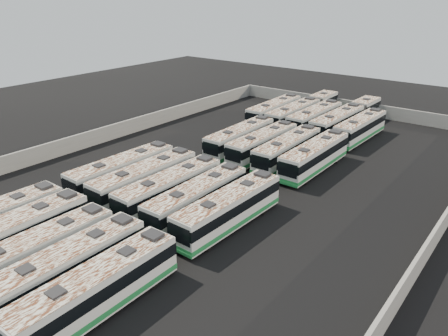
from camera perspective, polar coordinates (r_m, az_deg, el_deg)
ground at (r=50.34m, az=0.72°, el=-1.56°), size 140.00×140.00×0.00m
perimeter_wall at (r=49.90m, az=0.73°, el=-0.41°), size 45.20×73.20×2.20m
bus_front_left at (r=39.62m, az=-26.03°, el=-8.09°), size 3.08×13.24×3.72m
bus_front_center at (r=36.71m, az=-23.30°, el=-10.22°), size 2.75×12.71×3.58m
bus_front_right at (r=34.08m, az=-19.94°, el=-12.28°), size 2.89×12.97×3.65m
bus_front_far_right at (r=31.46m, az=-16.32°, el=-15.02°), size 2.91×12.91×3.63m
bus_midfront_far_left at (r=49.16m, az=-13.14°, el=-0.40°), size 3.05×13.13×3.69m
bus_midfront_left at (r=46.60m, az=-10.30°, el=-1.47°), size 2.85×13.08×3.68m
bus_midfront_center at (r=44.20m, az=-7.10°, el=-2.68°), size 2.92×12.89×3.62m
bus_midfront_right at (r=41.93m, az=-3.53°, el=-4.04°), size 2.90×12.74×3.58m
bus_midfront_far_right at (r=39.96m, az=0.61°, el=-5.36°), size 2.98×12.97×3.64m
bus_midback_left at (r=58.60m, az=2.12°, el=3.91°), size 2.97×12.89×3.62m
bus_midback_center at (r=56.60m, az=5.06°, el=3.14°), size 2.87×12.79×3.60m
bus_midback_right at (r=54.89m, az=8.28°, el=2.38°), size 2.98×12.94×3.63m
bus_midback_far_right at (r=53.33m, az=11.75°, el=1.55°), size 2.76×13.01×3.67m
bus_back_far_left at (r=71.94m, az=6.57°, el=7.36°), size 3.11×13.20×3.70m
bus_back_left at (r=73.23m, az=10.36°, el=7.40°), size 2.83×20.18×3.66m
bus_back_center at (r=68.86m, az=11.76°, el=6.35°), size 2.89×13.22×3.72m
bus_back_right at (r=70.54m, az=15.77°, el=6.34°), size 3.15×20.29×3.67m
bus_back_far_right at (r=65.95m, az=17.34°, el=5.01°), size 2.97×12.73×3.57m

